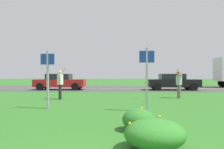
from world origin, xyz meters
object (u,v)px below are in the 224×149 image
object	(u,v)px
person_thrower_white_shirt	(60,82)
car_black_center_right	(173,82)
person_catcher_red_cap_gray_shirt	(179,82)
car_red_center_left	(60,82)
frisbee_lime	(146,83)
sign_post_near_path	(48,73)
sign_post_by_roadside	(147,72)

from	to	relation	value
person_thrower_white_shirt	car_black_center_right	bearing A→B (deg)	42.98
person_catcher_red_cap_gray_shirt	car_red_center_left	world-z (taller)	person_catcher_red_cap_gray_shirt
frisbee_lime	car_black_center_right	distance (m)	7.85
sign_post_near_path	sign_post_by_roadside	world-z (taller)	sign_post_by_roadside
car_red_center_left	car_black_center_right	size ratio (longest dim) A/B	1.00
sign_post_near_path	frisbee_lime	distance (m)	5.80
car_red_center_left	car_black_center_right	world-z (taller)	same
frisbee_lime	car_red_center_left	distance (m)	9.94
person_thrower_white_shirt	car_black_center_right	distance (m)	11.10
sign_post_by_roadside	frisbee_lime	world-z (taller)	sign_post_by_roadside
sign_post_near_path	person_catcher_red_cap_gray_shirt	bearing A→B (deg)	32.35
person_catcher_red_cap_gray_shirt	frisbee_lime	distance (m)	2.01
sign_post_near_path	car_black_center_right	xyz separation A→B (m)	(7.73, 10.81, -0.70)
car_black_center_right	person_catcher_red_cap_gray_shirt	bearing A→B (deg)	-101.05
sign_post_near_path	sign_post_by_roadside	xyz separation A→B (m)	(3.94, -0.55, 0.03)
sign_post_near_path	sign_post_by_roadside	size ratio (longest dim) A/B	0.98
person_catcher_red_cap_gray_shirt	frisbee_lime	bearing A→B (deg)	-169.27
car_black_center_right	frisbee_lime	bearing A→B (deg)	-114.80
sign_post_by_roadside	car_black_center_right	world-z (taller)	sign_post_by_roadside
person_thrower_white_shirt	car_black_center_right	size ratio (longest dim) A/B	0.40
sign_post_near_path	car_red_center_left	bearing A→B (deg)	102.96
sign_post_by_roadside	person_catcher_red_cap_gray_shirt	xyz separation A→B (m)	(2.47, 4.61, -0.52)
car_red_center_left	car_black_center_right	xyz separation A→B (m)	(10.22, 0.00, 0.00)
person_catcher_red_cap_gray_shirt	sign_post_by_roadside	bearing A→B (deg)	-118.19
car_red_center_left	frisbee_lime	bearing A→B (deg)	-45.81
person_thrower_white_shirt	person_catcher_red_cap_gray_shirt	world-z (taller)	person_thrower_white_shirt
person_thrower_white_shirt	car_black_center_right	world-z (taller)	person_thrower_white_shirt
person_catcher_red_cap_gray_shirt	sign_post_near_path	bearing A→B (deg)	-147.65
sign_post_by_roadside	person_thrower_white_shirt	world-z (taller)	sign_post_by_roadside
sign_post_near_path	car_black_center_right	world-z (taller)	sign_post_near_path
frisbee_lime	car_black_center_right	xyz separation A→B (m)	(3.29, 7.13, -0.17)
sign_post_by_roadside	person_catcher_red_cap_gray_shirt	bearing A→B (deg)	61.81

